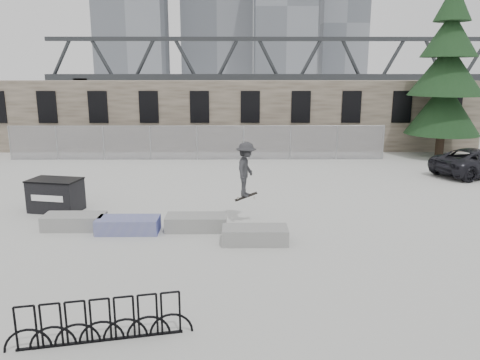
# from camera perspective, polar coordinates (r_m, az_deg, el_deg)

# --- Properties ---
(ground) EXTENTS (120.00, 120.00, 0.00)m
(ground) POSITION_cam_1_polar(r_m,az_deg,el_deg) (15.83, -8.92, -5.99)
(ground) COLOR beige
(ground) RESTS_ON ground
(stone_wall) EXTENTS (36.00, 2.58, 4.50)m
(stone_wall) POSITION_cam_1_polar(r_m,az_deg,el_deg) (31.24, -4.74, 7.86)
(stone_wall) COLOR brown
(stone_wall) RESTS_ON ground
(chainlink_fence) EXTENTS (22.06, 0.06, 2.02)m
(chainlink_fence) POSITION_cam_1_polar(r_m,az_deg,el_deg) (27.69, -5.26, 4.61)
(chainlink_fence) COLOR gray
(chainlink_fence) RESTS_ON ground
(planter_far_left) EXTENTS (2.00, 0.90, 0.50)m
(planter_far_left) POSITION_cam_1_polar(r_m,az_deg,el_deg) (16.59, -19.54, -4.73)
(planter_far_left) COLOR gray
(planter_far_left) RESTS_ON ground
(planter_center_left) EXTENTS (2.00, 0.90, 0.50)m
(planter_center_left) POSITION_cam_1_polar(r_m,az_deg,el_deg) (15.73, -13.47, -5.29)
(planter_center_left) COLOR #333A99
(planter_center_left) RESTS_ON ground
(planter_center_right) EXTENTS (2.00, 0.90, 0.50)m
(planter_center_right) POSITION_cam_1_polar(r_m,az_deg,el_deg) (15.63, -5.36, -5.10)
(planter_center_right) COLOR gray
(planter_center_right) RESTS_ON ground
(planter_offset) EXTENTS (2.00, 0.90, 0.50)m
(planter_offset) POSITION_cam_1_polar(r_m,az_deg,el_deg) (14.41, 1.84, -6.65)
(planter_offset) COLOR gray
(planter_offset) RESTS_ON ground
(dumpster) EXTENTS (2.05, 1.48, 1.22)m
(dumpster) POSITION_cam_1_polar(r_m,az_deg,el_deg) (18.82, -21.54, -1.71)
(dumpster) COLOR black
(dumpster) RESTS_ON ground
(bike_rack) EXTENTS (3.53, 0.78, 0.90)m
(bike_rack) POSITION_cam_1_polar(r_m,az_deg,el_deg) (9.84, -16.63, -16.15)
(bike_rack) COLOR black
(bike_rack) RESTS_ON ground
(spruce_tree) EXTENTS (4.33, 4.33, 11.50)m
(spruce_tree) POSITION_cam_1_polar(r_m,az_deg,el_deg) (30.68, 23.90, 11.85)
(spruce_tree) COLOR #38281E
(spruce_tree) RESTS_ON ground
(truss_bridge) EXTENTS (70.00, 3.00, 9.80)m
(truss_bridge) POSITION_cam_1_polar(r_m,az_deg,el_deg) (70.21, 5.99, 12.35)
(truss_bridge) COLOR #2D3033
(truss_bridge) RESTS_ON ground
(suv) EXTENTS (5.38, 3.97, 1.36)m
(suv) POSITION_cam_1_polar(r_m,az_deg,el_deg) (26.33, 27.05, 1.97)
(suv) COLOR black
(suv) RESTS_ON ground
(skateboarder) EXTENTS (0.97, 1.33, 2.03)m
(skateboarder) POSITION_cam_1_polar(r_m,az_deg,el_deg) (15.80, 0.75, 1.31)
(skateboarder) COLOR #2C2C2F
(skateboarder) RESTS_ON ground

